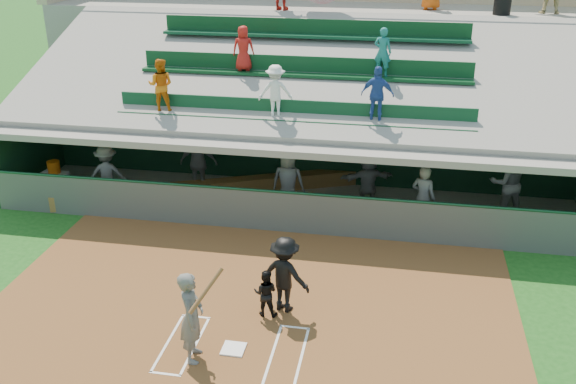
% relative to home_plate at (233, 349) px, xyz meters
% --- Properties ---
extents(ground, '(100.00, 100.00, 0.00)m').
position_rel_home_plate_xyz_m(ground, '(0.00, 0.00, -0.04)').
color(ground, '#184B15').
rests_on(ground, ground).
extents(dirt_slab, '(11.00, 9.00, 0.02)m').
position_rel_home_plate_xyz_m(dirt_slab, '(0.00, 0.50, -0.03)').
color(dirt_slab, brown).
rests_on(dirt_slab, ground).
extents(home_plate, '(0.43, 0.43, 0.03)m').
position_rel_home_plate_xyz_m(home_plate, '(0.00, 0.00, 0.00)').
color(home_plate, white).
rests_on(home_plate, dirt_slab).
extents(batters_box_chalk, '(2.65, 1.85, 0.01)m').
position_rel_home_plate_xyz_m(batters_box_chalk, '(0.00, 0.00, -0.01)').
color(batters_box_chalk, white).
rests_on(batters_box_chalk, dirt_slab).
extents(dugout_floor, '(16.00, 3.50, 0.04)m').
position_rel_home_plate_xyz_m(dugout_floor, '(0.00, 6.75, -0.02)').
color(dugout_floor, gray).
rests_on(dugout_floor, ground).
extents(concourse_slab, '(20.00, 3.00, 4.60)m').
position_rel_home_plate_xyz_m(concourse_slab, '(0.00, 13.50, 2.26)').
color(concourse_slab, gray).
rests_on(concourse_slab, ground).
extents(grandstand, '(20.40, 10.40, 7.80)m').
position_rel_home_plate_xyz_m(grandstand, '(-0.01, 10.51, 2.23)').
color(grandstand, '#4E534E').
rests_on(grandstand, ground).
extents(batter_at_plate, '(0.89, 0.78, 1.95)m').
position_rel_home_plate_xyz_m(batter_at_plate, '(-0.65, -0.36, 0.89)').
color(batter_at_plate, '#51534F').
rests_on(batter_at_plate, dirt_slab).
extents(catcher, '(0.50, 0.39, 1.02)m').
position_rel_home_plate_xyz_m(catcher, '(0.36, 1.25, 0.50)').
color(catcher, black).
rests_on(catcher, dirt_slab).
extents(home_umpire, '(1.20, 0.91, 1.65)m').
position_rel_home_plate_xyz_m(home_umpire, '(0.71, 1.52, 0.81)').
color(home_umpire, black).
rests_on(home_umpire, dirt_slab).
extents(dugout_bench, '(13.33, 6.03, 0.43)m').
position_rel_home_plate_xyz_m(dugout_bench, '(0.02, 7.92, 0.22)').
color(dugout_bench, olive).
rests_on(dugout_bench, dugout_floor).
extents(white_table, '(0.79, 0.63, 0.65)m').
position_rel_home_plate_xyz_m(white_table, '(-6.99, 6.12, 0.33)').
color(white_table, silver).
rests_on(white_table, dugout_floor).
extents(water_cooler, '(0.36, 0.36, 0.36)m').
position_rel_home_plate_xyz_m(water_cooler, '(-6.94, 6.18, 0.83)').
color(water_cooler, '#CC590C').
rests_on(water_cooler, white_table).
extents(dugout_player_a, '(1.20, 0.86, 1.69)m').
position_rel_home_plate_xyz_m(dugout_player_a, '(-5.16, 5.90, 0.85)').
color(dugout_player_a, '#51534E').
rests_on(dugout_player_a, dugout_floor).
extents(dugout_player_b, '(1.12, 0.51, 1.87)m').
position_rel_home_plate_xyz_m(dugout_player_b, '(-2.84, 6.99, 0.94)').
color(dugout_player_b, '#51534F').
rests_on(dugout_player_b, dugout_floor).
extents(dugout_player_c, '(0.90, 0.60, 1.80)m').
position_rel_home_plate_xyz_m(dugout_player_c, '(-0.06, 6.12, 0.91)').
color(dugout_player_c, '#555752').
rests_on(dugout_player_c, dugout_floor).
extents(dugout_player_d, '(1.56, 0.94, 1.61)m').
position_rel_home_plate_xyz_m(dugout_player_d, '(2.04, 6.84, 0.81)').
color(dugout_player_d, '#595B56').
rests_on(dugout_player_d, dugout_floor).
extents(dugout_player_e, '(0.74, 0.62, 1.74)m').
position_rel_home_plate_xyz_m(dugout_player_e, '(3.52, 5.76, 0.87)').
color(dugout_player_e, '#5F625C').
rests_on(dugout_player_e, dugout_floor).
extents(dugout_player_f, '(1.10, 0.94, 1.99)m').
position_rel_home_plate_xyz_m(dugout_player_f, '(5.72, 6.88, 1.00)').
color(dugout_player_f, '#5E605B').
rests_on(dugout_player_f, dugout_floor).
extents(trash_bin, '(0.54, 0.54, 0.81)m').
position_rel_home_plate_xyz_m(trash_bin, '(5.75, 12.38, 4.97)').
color(trash_bin, black).
rests_on(trash_bin, concourse_slab).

